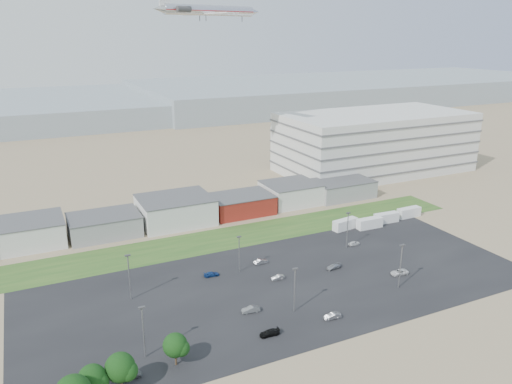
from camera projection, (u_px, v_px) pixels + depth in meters
ground at (310, 333)px, 99.17m from camera, size 700.00×700.00×0.00m
parking_lot at (284, 285)px, 118.42m from camera, size 120.00×50.00×0.01m
grass_strip at (215, 240)px, 143.88m from camera, size 160.00×16.00×0.02m
hills_backdrop at (141, 105)px, 385.10m from camera, size 700.00×200.00×9.00m
building_row at (141, 215)px, 152.03m from camera, size 170.00×20.00×8.00m
parking_garage at (375, 142)px, 214.02m from camera, size 80.00×40.00×25.00m
box_trailer_a at (345, 224)px, 151.67m from camera, size 8.62×3.85×3.12m
box_trailer_b at (370, 223)px, 152.55m from camera, size 8.36×2.79×3.11m
box_trailer_c at (386, 218)px, 157.07m from camera, size 8.22×2.92×3.04m
box_trailer_d at (409, 212)px, 161.76m from camera, size 8.28×2.76×3.08m
tree_mid at (92, 381)px, 79.96m from camera, size 4.93×4.93×7.40m
tree_right at (120, 370)px, 82.09m from camera, size 5.34×5.34×8.01m
tree_near at (175, 348)px, 88.74m from camera, size 4.75×4.75×7.12m
lightpole_front_l at (144, 332)px, 90.42m from camera, size 1.23×0.51×10.42m
lightpole_front_m at (295, 290)px, 105.53m from camera, size 1.20×0.50×10.19m
lightpole_front_r at (400, 266)px, 115.37m from camera, size 1.29×0.54×10.93m
lightpole_back_l at (129, 277)px, 110.36m from camera, size 1.28×0.53×10.84m
lightpole_back_m at (239, 254)px, 123.45m from camera, size 1.12×0.47×9.53m
lightpole_back_r at (347, 230)px, 137.23m from camera, size 1.22×0.51×10.40m
airliner at (210, 10)px, 166.50m from camera, size 47.53×37.42×12.46m
parked_car_0 at (399, 272)px, 123.21m from camera, size 4.68×2.51×1.25m
parked_car_3 at (270, 333)px, 98.32m from camera, size 4.19×1.90×1.19m
parked_car_4 at (251, 309)px, 106.55m from camera, size 4.12×1.91×1.31m
parked_car_6 at (212, 274)px, 122.40m from camera, size 3.91×1.84×1.10m
parked_car_7 at (278, 278)px, 120.64m from camera, size 3.37×1.22×1.11m
parked_car_8 at (354, 243)px, 140.37m from camera, size 3.40×1.43×1.15m
parked_car_10 at (130, 375)px, 86.23m from camera, size 4.12×1.79×1.18m
parked_car_11 at (261, 262)px, 128.95m from camera, size 3.83×1.63×1.23m
parked_car_12 at (333, 267)px, 126.19m from camera, size 4.29×2.17×1.19m
parked_car_13 at (332, 316)px, 104.10m from camera, size 3.81×1.53×1.23m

